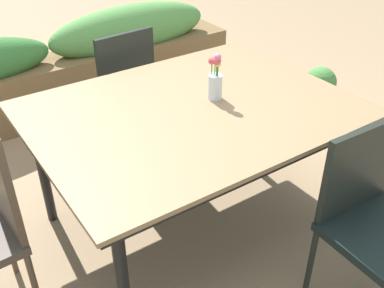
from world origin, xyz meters
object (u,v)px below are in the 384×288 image
at_px(flower_vase, 215,81).
at_px(potted_plant, 319,93).
at_px(planter_box, 54,71).
at_px(chair_far_side, 119,85).
at_px(chair_near_right, 376,216).
at_px(dining_table, 192,117).

xyz_separation_m(flower_vase, potted_plant, (1.35, 0.43, -0.62)).
bearing_deg(planter_box, chair_far_side, -78.53).
bearing_deg(potted_plant, planter_box, 142.98).
bearing_deg(planter_box, potted_plant, -37.02).
bearing_deg(chair_far_side, flower_vase, -85.45).
xyz_separation_m(chair_near_right, flower_vase, (-0.20, 0.89, 0.35)).
height_order(chair_near_right, planter_box, chair_near_right).
bearing_deg(chair_far_side, dining_table, -95.35).
distance_m(planter_box, potted_plant, 2.07).
xyz_separation_m(dining_table, chair_far_side, (0.02, 0.87, -0.17)).
bearing_deg(dining_table, chair_near_right, -67.97).
distance_m(chair_near_right, chair_far_side, 1.78).
distance_m(dining_table, potted_plant, 1.63).
height_order(chair_far_side, potted_plant, chair_far_side).
bearing_deg(chair_near_right, chair_far_side, -76.97).
relative_size(dining_table, flower_vase, 6.36).
distance_m(dining_table, planter_box, 1.73).
relative_size(flower_vase, potted_plant, 0.57).
relative_size(chair_far_side, potted_plant, 2.09).
relative_size(flower_vase, planter_box, 0.08).
bearing_deg(potted_plant, chair_near_right, -131.07).
xyz_separation_m(chair_near_right, chair_far_side, (-0.33, 1.75, 0.02)).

